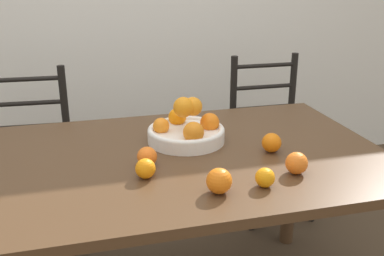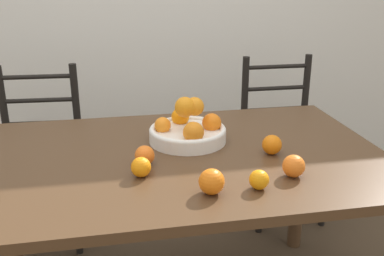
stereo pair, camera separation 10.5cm
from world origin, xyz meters
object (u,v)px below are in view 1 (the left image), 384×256
at_px(orange_loose_1, 265,178).
at_px(orange_loose_5, 219,181).
at_px(orange_loose_3, 297,163).
at_px(chair_right, 270,137).
at_px(orange_loose_4, 147,157).
at_px(chair_left, 29,160).
at_px(orange_loose_2, 145,168).
at_px(orange_loose_0, 272,143).
at_px(fruit_bowl, 187,129).

distance_m(orange_loose_1, orange_loose_5, 0.15).
xyz_separation_m(orange_loose_3, chair_right, (0.39, 1.04, -0.33)).
distance_m(orange_loose_4, chair_left, 1.03).
xyz_separation_m(orange_loose_3, orange_loose_4, (-0.47, 0.19, -0.00)).
distance_m(orange_loose_2, chair_left, 1.10).
bearing_deg(chair_right, orange_loose_0, -114.49).
xyz_separation_m(fruit_bowl, orange_loose_4, (-0.19, -0.19, -0.02)).
relative_size(chair_left, chair_right, 1.00).
height_order(fruit_bowl, orange_loose_3, fruit_bowl).
bearing_deg(orange_loose_3, orange_loose_5, -167.50).
relative_size(orange_loose_1, chair_left, 0.07).
xyz_separation_m(fruit_bowl, orange_loose_2, (-0.21, -0.28, -0.02)).
distance_m(fruit_bowl, orange_loose_4, 0.27).
bearing_deg(orange_loose_2, orange_loose_4, 77.24).
xyz_separation_m(orange_loose_5, chair_right, (0.68, 1.10, -0.33)).
bearing_deg(orange_loose_0, chair_left, 138.57).
height_order(orange_loose_5, chair_left, chair_left).
distance_m(fruit_bowl, chair_left, 1.00).
bearing_deg(orange_loose_5, chair_right, 58.19).
relative_size(fruit_bowl, orange_loose_0, 4.16).
relative_size(orange_loose_3, chair_left, 0.08).
relative_size(orange_loose_0, orange_loose_5, 0.91).
bearing_deg(chair_right, orange_loose_5, -121.25).
bearing_deg(orange_loose_3, orange_loose_4, 158.36).
relative_size(fruit_bowl, orange_loose_2, 4.55).
relative_size(fruit_bowl, chair_right, 0.33).
bearing_deg(chair_left, orange_loose_1, -49.90).
bearing_deg(chair_right, orange_loose_2, -132.64).
distance_m(orange_loose_5, chair_right, 1.34).
bearing_deg(orange_loose_0, fruit_bowl, 146.54).
distance_m(fruit_bowl, orange_loose_3, 0.47).
height_order(fruit_bowl, orange_loose_2, fruit_bowl).
height_order(orange_loose_5, chair_right, chair_right).
distance_m(orange_loose_3, orange_loose_4, 0.51).
bearing_deg(orange_loose_0, chair_right, 64.94).
distance_m(orange_loose_2, orange_loose_5, 0.26).
bearing_deg(orange_loose_3, fruit_bowl, 126.69).
bearing_deg(orange_loose_0, orange_loose_3, -89.19).
xyz_separation_m(orange_loose_4, chair_left, (-0.49, 0.85, -0.33)).
distance_m(orange_loose_0, orange_loose_4, 0.47).
distance_m(orange_loose_0, orange_loose_1, 0.29).
height_order(orange_loose_3, chair_left, chair_left).
relative_size(orange_loose_2, orange_loose_4, 0.96).
height_order(orange_loose_0, orange_loose_2, orange_loose_0).
distance_m(orange_loose_1, chair_right, 1.26).
bearing_deg(orange_loose_2, chair_left, 116.29).
distance_m(chair_left, chair_right, 1.35).
height_order(orange_loose_1, chair_left, chair_left).
xyz_separation_m(orange_loose_2, chair_left, (-0.47, 0.94, -0.32)).
height_order(orange_loose_1, orange_loose_4, orange_loose_4).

